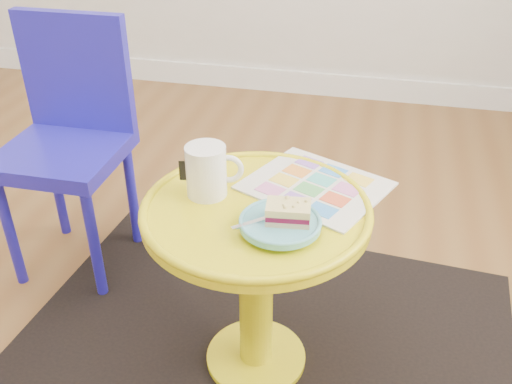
% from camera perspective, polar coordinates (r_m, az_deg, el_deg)
% --- Properties ---
extents(rug, '(1.38, 1.20, 0.01)m').
position_cam_1_polar(rug, '(1.56, -0.00, -16.37)').
color(rug, black).
rests_on(rug, ground).
extents(side_table, '(0.51, 0.51, 0.48)m').
position_cam_1_polar(side_table, '(1.32, -0.00, -6.46)').
color(side_table, yellow).
rests_on(side_table, ground).
extents(chair, '(0.34, 0.34, 0.76)m').
position_cam_1_polar(chair, '(1.77, -18.15, 5.86)').
color(chair, '#211BAF').
rests_on(chair, ground).
extents(newspaper, '(0.38, 0.35, 0.01)m').
position_cam_1_polar(newspaper, '(1.33, 5.94, 0.63)').
color(newspaper, silver).
rests_on(newspaper, side_table).
extents(mug, '(0.13, 0.09, 0.12)m').
position_cam_1_polar(mug, '(1.27, -4.88, 2.26)').
color(mug, white).
rests_on(mug, side_table).
extents(plate, '(0.17, 0.17, 0.02)m').
position_cam_1_polar(plate, '(1.17, 2.43, -3.18)').
color(plate, '#5BB0C0').
rests_on(plate, newspaper).
extents(cake_slice, '(0.10, 0.07, 0.04)m').
position_cam_1_polar(cake_slice, '(1.15, 3.24, -2.03)').
color(cake_slice, '#D3BC8C').
rests_on(cake_slice, plate).
extents(fork, '(0.12, 0.11, 0.00)m').
position_cam_1_polar(fork, '(1.16, 1.00, -2.67)').
color(fork, silver).
rests_on(fork, plate).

